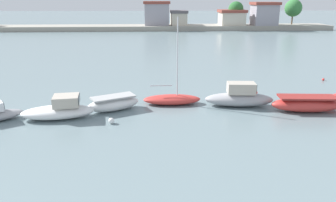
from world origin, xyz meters
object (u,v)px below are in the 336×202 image
(moored_boat_3, at_px, (59,110))
(moored_boat_5, at_px, (172,99))
(mooring_buoy_2, at_px, (111,121))
(mooring_buoy_0, at_px, (323,79))
(mooring_buoy_4, at_px, (256,92))
(moored_boat_6, at_px, (239,97))
(moored_boat_4, at_px, (114,103))
(moored_boat_7, at_px, (306,104))

(moored_boat_3, bearing_deg, moored_boat_5, 11.36)
(mooring_buoy_2, bearing_deg, mooring_buoy_0, 27.92)
(mooring_buoy_0, distance_m, mooring_buoy_4, 9.85)
(moored_boat_3, distance_m, mooring_buoy_0, 26.94)
(moored_boat_3, bearing_deg, moored_boat_6, 1.19)
(moored_boat_4, relative_size, moored_boat_6, 0.79)
(moored_boat_3, relative_size, mooring_buoy_2, 12.80)
(mooring_buoy_2, bearing_deg, mooring_buoy_4, 28.13)
(moored_boat_6, xyz_separation_m, mooring_buoy_2, (-10.01, -3.44, -0.50))
(moored_boat_7, relative_size, mooring_buoy_4, 16.30)
(moored_boat_6, xyz_separation_m, mooring_buoy_0, (11.13, 7.77, -0.58))
(moored_boat_5, xyz_separation_m, moored_boat_6, (5.46, -0.76, 0.29))
(moored_boat_4, distance_m, mooring_buoy_4, 13.11)
(moored_boat_3, bearing_deg, moored_boat_4, 15.13)
(moored_boat_4, relative_size, mooring_buoy_4, 13.23)
(moored_boat_5, relative_size, mooring_buoy_2, 16.61)
(moored_boat_7, xyz_separation_m, mooring_buoy_0, (6.29, 9.42, -0.46))
(moored_boat_3, xyz_separation_m, mooring_buoy_2, (3.91, -1.31, -0.42))
(moored_boat_7, height_order, mooring_buoy_4, moored_boat_7)
(mooring_buoy_2, bearing_deg, moored_boat_4, 92.63)
(moored_boat_5, bearing_deg, moored_boat_3, -161.10)
(moored_boat_6, height_order, mooring_buoy_2, moored_boat_6)
(moored_boat_3, bearing_deg, mooring_buoy_0, 14.05)
(moored_boat_4, bearing_deg, moored_boat_6, -22.38)
(moored_boat_3, distance_m, moored_boat_4, 4.09)
(mooring_buoy_4, bearing_deg, moored_boat_5, -162.76)
(moored_boat_6, relative_size, mooring_buoy_2, 13.33)
(moored_boat_6, bearing_deg, mooring_buoy_0, 40.01)
(moored_boat_4, bearing_deg, mooring_buoy_0, -4.15)
(moored_boat_6, distance_m, mooring_buoy_2, 10.60)
(moored_boat_4, height_order, mooring_buoy_2, moored_boat_4)
(moored_boat_3, height_order, mooring_buoy_4, moored_boat_3)
(moored_boat_5, height_order, mooring_buoy_4, moored_boat_5)
(moored_boat_7, relative_size, mooring_buoy_2, 12.95)
(moored_boat_3, relative_size, mooring_buoy_0, 20.27)
(moored_boat_5, xyz_separation_m, mooring_buoy_4, (7.86, 2.44, -0.25))
(moored_boat_4, height_order, mooring_buoy_0, moored_boat_4)
(moored_boat_5, bearing_deg, moored_boat_4, -164.27)
(moored_boat_3, xyz_separation_m, mooring_buoy_0, (25.05, 9.90, -0.49))
(mooring_buoy_4, bearing_deg, moored_boat_3, -161.91)
(moored_boat_5, height_order, mooring_buoy_2, moored_boat_5)
(moored_boat_4, relative_size, mooring_buoy_2, 10.51)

